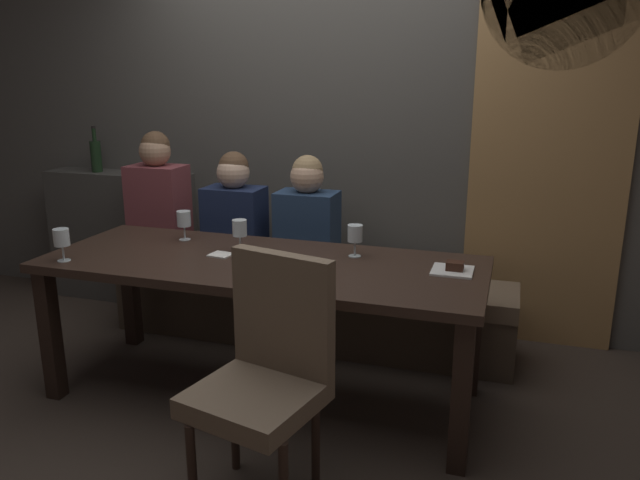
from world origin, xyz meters
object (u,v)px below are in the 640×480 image
Objects in this scene: chair_near_side at (267,366)px; dessert_plate at (453,269)px; banquette_bench at (307,307)px; wine_glass_near_left at (184,220)px; diner_redhead at (158,199)px; diner_bearded at (235,214)px; diner_far_end at (308,219)px; wine_glass_center_front at (240,229)px; dining_table at (262,277)px; wine_glass_end_left at (355,235)px; wine_bottle_dark_red at (96,155)px; wine_glass_end_right at (62,238)px.

dessert_plate is (0.60, 0.83, 0.20)m from chair_near_side.
wine_glass_near_left is (-0.56, -0.47, 0.62)m from banquette_bench.
diner_bearded is at bearing -4.94° from diner_redhead.
chair_near_side is (0.32, -1.42, 0.33)m from banquette_bench.
dessert_plate is at bearing -33.20° from diner_far_end.
diner_bearded is 0.62m from wine_glass_center_front.
banquette_bench is at bearing 90.00° from dining_table.
diner_far_end is at bearing 129.98° from wine_glass_end_left.
wine_glass_near_left reaches higher than dessert_plate.
chair_near_side is at bearing -96.28° from wine_glass_end_left.
diner_redhead is at bearing -22.97° from wine_bottle_dark_red.
banquette_bench is 15.24× the size of wine_glass_end_left.
diner_redhead is at bearing 175.06° from diner_bearded.
diner_bearded is 1.51m from dessert_plate.
wine_bottle_dark_red is at bearing 145.58° from wine_glass_near_left.
wine_bottle_dark_red is at bearing 169.62° from banquette_bench.
diner_far_end reaches higher than chair_near_side.
banquette_bench is 13.16× the size of dessert_plate.
wine_glass_near_left is (-0.56, 0.23, 0.20)m from dining_table.
wine_bottle_dark_red is (-1.70, 0.31, 0.84)m from banquette_bench.
diner_far_end is 1.10m from dessert_plate.
wine_glass_center_front is 0.86× the size of dessert_plate.
dessert_plate is at bearing -19.07° from wine_bottle_dark_red.
chair_near_side is 2.72m from wine_bottle_dark_red.
wine_bottle_dark_red is at bearing 139.43° from chair_near_side.
wine_glass_end_left is 1.00× the size of wine_glass_end_right.
diner_redhead is at bearing 162.31° from dessert_plate.
wine_glass_near_left is (-0.88, 0.95, 0.29)m from chair_near_side.
wine_glass_end_left reaches higher than dining_table.
banquette_bench is at bearing -125.27° from diner_far_end.
banquette_bench is 2.55× the size of chair_near_side.
dining_table is 13.41× the size of wine_glass_end_right.
wine_glass_center_front is (0.38, -0.10, 0.00)m from wine_glass_near_left.
wine_glass_near_left is at bearing 178.65° from wine_glass_end_left.
wine_glass_end_left is 1.45m from wine_glass_end_right.
diner_redhead reaches higher than diner_bearded.
dessert_plate is at bearing -11.51° from wine_glass_end_left.
diner_redhead is 0.69m from wine_glass_near_left.
dining_table is at bearing -22.21° from wine_glass_near_left.
chair_near_side is 5.98× the size of wine_glass_near_left.
diner_redhead is at bearing 133.06° from chair_near_side.
chair_near_side is 5.16× the size of dessert_plate.
wine_glass_center_front is at bearing -34.89° from diner_redhead.
wine_bottle_dark_red is at bearing 120.37° from wine_glass_end_right.
diner_far_end is at bearing 102.58° from chair_near_side.
wine_glass_end_left is at bearing 7.08° from wine_glass_center_front.
wine_glass_near_left is (1.14, -0.78, -0.22)m from wine_bottle_dark_red.
wine_glass_end_right is at bearing -115.10° from diner_bearded.
wine_glass_center_front is (-0.18, -0.58, 0.07)m from diner_far_end.
diner_far_end is 2.22× the size of wine_bottle_dark_red.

